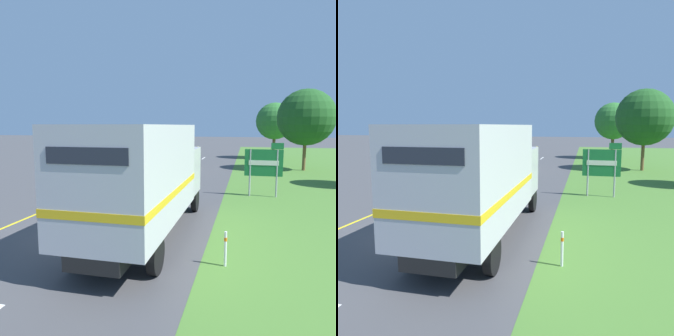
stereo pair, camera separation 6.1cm
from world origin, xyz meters
TOP-DOWN VIEW (x-y plane):
  - ground_plane at (0.00, 0.00)m, footprint 200.00×200.00m
  - edge_line_yellow at (-3.70, 16.49)m, footprint 0.12×63.53m
  - centre_dash_near at (0.00, 0.41)m, footprint 0.12×2.60m
  - centre_dash_mid_a at (0.00, 7.01)m, footprint 0.12×2.60m
  - centre_dash_mid_b at (0.00, 13.61)m, footprint 0.12×2.60m
  - centre_dash_far at (0.00, 20.21)m, footprint 0.12×2.60m
  - centre_dash_farthest at (0.00, 26.81)m, footprint 0.12×2.60m
  - horse_trailer_truck at (1.64, -0.32)m, footprint 2.49×8.43m
  - lead_car_white at (-1.67, 16.77)m, footprint 1.80×4.18m
  - highway_sign at (5.72, 7.26)m, footprint 1.92×0.09m
  - roadside_tree_mid at (9.43, 18.57)m, footprint 4.61×4.61m
  - roadside_tree_far at (7.72, 28.28)m, footprint 4.09×4.09m
  - delineator_post at (4.36, -1.90)m, footprint 0.08×0.08m

SIDE VIEW (x-z plane):
  - ground_plane at x=0.00m, z-range 0.00..0.00m
  - edge_line_yellow at x=-3.70m, z-range 0.00..0.01m
  - centre_dash_near at x=0.00m, z-range 0.00..0.01m
  - centre_dash_mid_a at x=0.00m, z-range 0.00..0.01m
  - centre_dash_mid_b at x=0.00m, z-range 0.00..0.01m
  - centre_dash_far at x=0.00m, z-range 0.00..0.01m
  - centre_dash_farthest at x=0.00m, z-range 0.00..0.01m
  - delineator_post at x=4.36m, z-range 0.03..0.98m
  - lead_car_white at x=-1.67m, z-range 0.00..1.99m
  - highway_sign at x=5.72m, z-range 0.32..3.14m
  - horse_trailer_truck at x=1.64m, z-range 0.20..3.92m
  - roadside_tree_far at x=7.72m, z-range 1.07..7.31m
  - roadside_tree_mid at x=9.43m, z-range 1.03..7.69m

